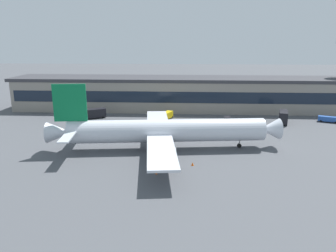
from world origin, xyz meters
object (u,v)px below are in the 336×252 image
Objects in this scene: fuel_truck at (94,113)px; belt_loader at (329,119)px; baggage_tug at (227,119)px; traffic_cone_0 at (156,173)px; crew_van at (167,115)px; airliner at (163,131)px; catering_truck at (283,117)px; traffic_cone_1 at (193,164)px.

fuel_truck is 80.30m from belt_loader.
baggage_tug is 49.43m from traffic_cone_0.
belt_loader is at bearing -0.97° from fuel_truck.
crew_van reaches higher than baggage_tug.
catering_truck is (37.62, 28.46, -2.53)m from airliner.
baggage_tug is (-18.19, 0.90, -1.21)m from catering_truck.
airliner is 77.91× the size of traffic_cone_1.
catering_truck reaches higher than belt_loader.
airliner is 42.11m from fuel_truck.
catering_truck is at bearing -170.99° from belt_loader.
traffic_cone_0 is at bearing -145.56° from traffic_cone_1.
traffic_cone_1 is (-46.32, -41.73, -0.78)m from belt_loader.
crew_van is 1.49× the size of baggage_tug.
traffic_cone_1 is at bearing -51.76° from fuel_truck.
airliner is at bearing -123.49° from baggage_tug.
belt_loader reaches higher than baggage_tug.
catering_truck is 0.87× the size of fuel_truck.
crew_van is 9.80× the size of traffic_cone_0.
catering_truck is 38.80m from crew_van.
traffic_cone_1 is at bearing -127.85° from catering_truck.
crew_van reaches higher than traffic_cone_0.
traffic_cone_0 is at bearing -130.57° from catering_truck.
fuel_truck reaches higher than baggage_tug.
traffic_cone_1 is (33.96, -43.09, -1.51)m from fuel_truck.
baggage_tug is at bearing -177.29° from belt_loader.
belt_loader is 71.41m from traffic_cone_0.
belt_loader is (54.41, -1.65, -0.31)m from crew_van.
fuel_truck is at bearing 179.03° from belt_loader.
airliner is at bearing -149.91° from belt_loader.
crew_van is at bearing 100.56° from traffic_cone_1.
traffic_cone_1 is at bearing -79.44° from crew_van.
baggage_tug is 5.06× the size of traffic_cone_1.
catering_truck is 49.71m from traffic_cone_1.
airliner is at bearing 88.65° from traffic_cone_0.
airliner is 10.33× the size of crew_van.
fuel_truck reaches higher than traffic_cone_1.
belt_loader reaches higher than traffic_cone_1.
catering_truck is 16.09m from belt_loader.
traffic_cone_1 is at bearing -56.41° from airliner.
catering_truck reaches higher than fuel_truck.
crew_van is at bearing 173.83° from catering_truck.
baggage_tug reaches higher than traffic_cone_1.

